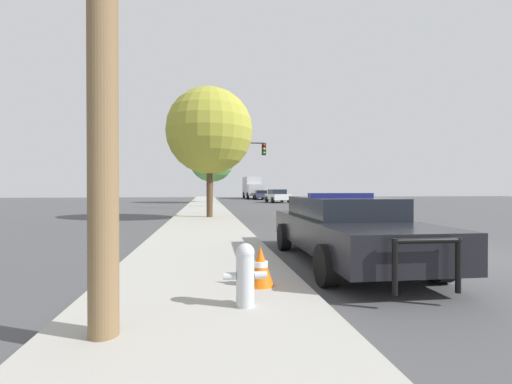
% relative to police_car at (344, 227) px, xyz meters
% --- Properties ---
extents(ground_plane, '(110.00, 110.00, 0.00)m').
position_rel_police_car_xyz_m(ground_plane, '(2.25, 0.69, -0.71)').
color(ground_plane, '#474749').
extents(sidewalk_left, '(3.00, 110.00, 0.13)m').
position_rel_police_car_xyz_m(sidewalk_left, '(-2.85, 0.69, -0.65)').
color(sidewalk_left, '#A3A099').
rests_on(sidewalk_left, ground_plane).
extents(police_car, '(2.17, 5.24, 1.40)m').
position_rel_police_car_xyz_m(police_car, '(0.00, 0.00, 0.00)').
color(police_car, black).
rests_on(police_car, ground_plane).
extents(fire_hydrant, '(0.51, 0.22, 0.73)m').
position_rel_police_car_xyz_m(fire_hydrant, '(-2.33, -2.67, -0.19)').
color(fire_hydrant, '#B7BCC1').
rests_on(fire_hydrant, sidewalk_left).
extents(traffic_light, '(4.33, 0.35, 4.96)m').
position_rel_police_car_xyz_m(traffic_light, '(-0.77, 18.81, 2.97)').
color(traffic_light, '#424247').
rests_on(traffic_light, sidewalk_left).
extents(car_background_distant, '(2.08, 4.52, 1.29)m').
position_rel_police_car_xyz_m(car_background_distant, '(4.72, 39.85, -0.01)').
color(car_background_distant, '#333856').
rests_on(car_background_distant, ground_plane).
extents(car_background_oncoming, '(2.23, 4.40, 1.43)m').
position_rel_police_car_xyz_m(car_background_oncoming, '(4.97, 29.92, 0.04)').
color(car_background_oncoming, silver).
rests_on(car_background_oncoming, ground_plane).
extents(box_truck, '(2.57, 7.01, 3.31)m').
position_rel_police_car_xyz_m(box_truck, '(4.26, 44.88, 1.04)').
color(box_truck, '#B7B7BC').
rests_on(box_truck, ground_plane).
extents(tree_sidewalk_near, '(4.17, 4.17, 6.25)m').
position_rel_police_car_xyz_m(tree_sidewalk_near, '(-2.59, 10.10, 3.58)').
color(tree_sidewalk_near, '#4C3823').
rests_on(tree_sidewalk_near, sidewalk_left).
extents(tree_sidewalk_far, '(4.66, 4.66, 6.75)m').
position_rel_police_car_xyz_m(tree_sidewalk_far, '(-2.15, 29.45, 3.83)').
color(tree_sidewalk_far, brown).
rests_on(tree_sidewalk_far, sidewalk_left).
extents(traffic_cone, '(0.38, 0.38, 0.55)m').
position_rel_police_car_xyz_m(traffic_cone, '(-2.02, -1.86, -0.30)').
color(traffic_cone, orange).
rests_on(traffic_cone, sidewalk_left).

